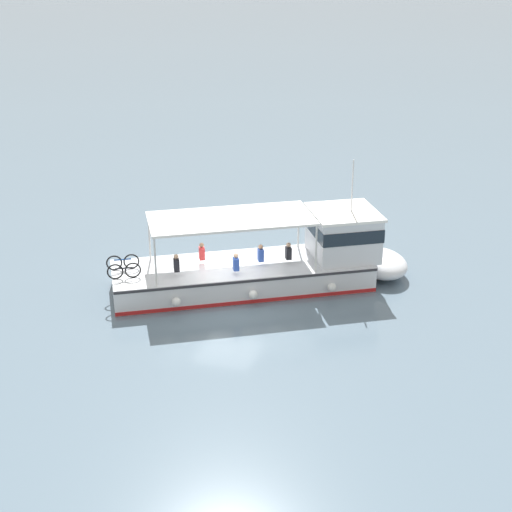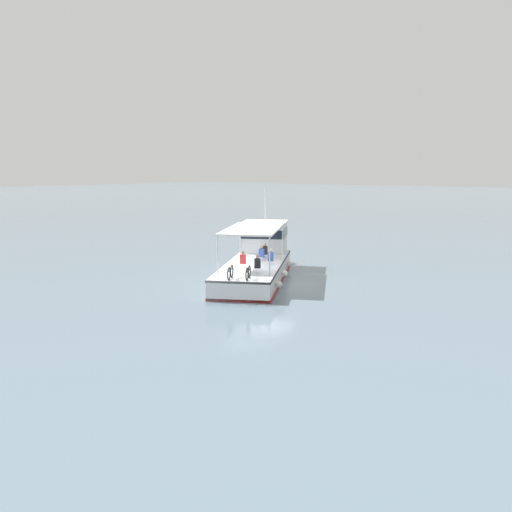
# 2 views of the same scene
# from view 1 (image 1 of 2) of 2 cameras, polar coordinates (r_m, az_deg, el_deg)

# --- Properties ---
(ground_plane) EXTENTS (400.00, 400.00, 0.00)m
(ground_plane) POSITION_cam_1_polar(r_m,az_deg,el_deg) (31.34, -2.14, -3.25)
(ground_plane) COLOR slate
(ferry_main) EXTENTS (12.53, 9.09, 5.32)m
(ferry_main) POSITION_cam_1_polar(r_m,az_deg,el_deg) (32.23, 1.76, -0.48)
(ferry_main) COLOR silver
(ferry_main) RESTS_ON ground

